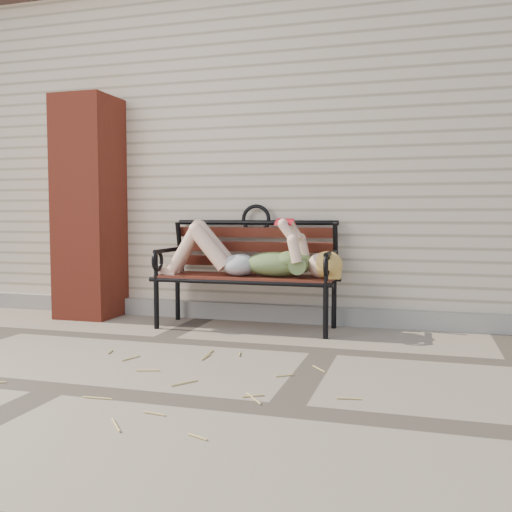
% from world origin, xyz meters
% --- Properties ---
extents(ground, '(80.00, 80.00, 0.00)m').
position_xyz_m(ground, '(0.00, 0.00, 0.00)').
color(ground, '#77695C').
rests_on(ground, ground).
extents(house_wall, '(8.00, 4.00, 3.00)m').
position_xyz_m(house_wall, '(0.00, 3.00, 1.50)').
color(house_wall, beige).
rests_on(house_wall, ground).
extents(house_roof, '(8.30, 4.30, 0.30)m').
position_xyz_m(house_roof, '(0.00, 3.00, 3.15)').
color(house_roof, '#453331').
rests_on(house_roof, house_wall).
extents(foundation_strip, '(8.00, 0.10, 0.15)m').
position_xyz_m(foundation_strip, '(0.00, 0.97, 0.07)').
color(foundation_strip, gray).
rests_on(foundation_strip, ground).
extents(brick_pillar, '(0.50, 0.50, 2.00)m').
position_xyz_m(brick_pillar, '(-2.30, 0.75, 1.00)').
color(brick_pillar, '#993322').
rests_on(brick_pillar, ground).
extents(garden_bench, '(1.59, 0.63, 1.03)m').
position_xyz_m(garden_bench, '(-0.76, 0.70, 0.58)').
color(garden_bench, black).
rests_on(garden_bench, ground).
extents(reading_woman, '(1.50, 0.34, 0.47)m').
position_xyz_m(reading_woman, '(-0.75, 0.58, 0.61)').
color(reading_woman, '#0A394A').
rests_on(reading_woman, ground).
extents(straw_scatter, '(2.84, 1.57, 0.01)m').
position_xyz_m(straw_scatter, '(-0.96, -0.91, 0.01)').
color(straw_scatter, tan).
rests_on(straw_scatter, ground).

